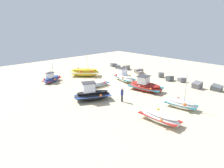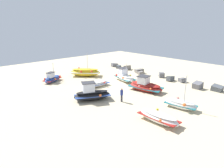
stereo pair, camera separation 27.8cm
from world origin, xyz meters
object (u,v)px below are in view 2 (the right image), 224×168
at_px(person_walking, 122,94).
at_px(fishing_boat_4, 92,94).
at_px(fishing_boat_2, 125,77).
at_px(fishing_boat_7, 98,84).
at_px(fishing_boat_6, 52,78).
at_px(fishing_boat_5, 145,86).
at_px(fishing_boat_3, 181,104).
at_px(fishing_boat_1, 85,72).
at_px(fishing_boat_0, 159,117).

bearing_deg(person_walking, fishing_boat_4, -39.25).
xyz_separation_m(fishing_boat_2, fishing_boat_7, (-0.60, -4.72, -0.26)).
bearing_deg(fishing_boat_6, fishing_boat_4, 64.04).
distance_m(fishing_boat_2, fishing_boat_4, 9.01).
relative_size(fishing_boat_4, fishing_boat_5, 0.93).
xyz_separation_m(fishing_boat_2, fishing_boat_5, (5.03, -1.35, 0.02)).
bearing_deg(fishing_boat_3, fishing_boat_6, 7.19).
distance_m(fishing_boat_2, fishing_boat_6, 10.99).
relative_size(fishing_boat_1, fishing_boat_3, 1.34).
relative_size(fishing_boat_0, person_walking, 2.44).
bearing_deg(fishing_boat_5, fishing_boat_7, 20.97).
distance_m(fishing_boat_0, fishing_boat_3, 4.19).
xyz_separation_m(fishing_boat_2, fishing_boat_3, (11.07, -3.15, -0.17)).
relative_size(fishing_boat_2, person_walking, 2.58).
relative_size(fishing_boat_6, person_walking, 2.17).
xyz_separation_m(fishing_boat_1, person_walking, (12.09, -3.58, 0.25)).
height_order(fishing_boat_3, fishing_boat_4, fishing_boat_3).
distance_m(fishing_boat_6, person_walking, 12.88).
height_order(fishing_boat_5, person_walking, fishing_boat_5).
bearing_deg(fishing_boat_7, fishing_boat_5, 124.41).
bearing_deg(fishing_boat_7, person_walking, 78.81).
bearing_deg(fishing_boat_3, fishing_boat_5, -25.48).
distance_m(fishing_boat_5, fishing_boat_7, 6.57).
height_order(fishing_boat_0, person_walking, person_walking).
height_order(fishing_boat_5, fishing_boat_7, fishing_boat_5).
xyz_separation_m(fishing_boat_7, person_walking, (6.23, -1.64, 0.55)).
distance_m(fishing_boat_2, fishing_boat_7, 4.76).
relative_size(fishing_boat_5, fishing_boat_7, 1.42).
xyz_separation_m(fishing_boat_4, fishing_boat_7, (-3.52, 3.80, -0.35)).
bearing_deg(fishing_boat_4, person_walking, 154.55).
bearing_deg(fishing_boat_2, fishing_boat_3, 177.44).
bearing_deg(fishing_boat_6, fishing_boat_1, 148.42).
xyz_separation_m(fishing_boat_1, fishing_boat_6, (-0.62, -5.62, -0.15)).
bearing_deg(fishing_boat_0, fishing_boat_5, 135.53).
xyz_separation_m(fishing_boat_2, fishing_boat_6, (-7.09, -8.39, -0.12)).
distance_m(fishing_boat_1, fishing_boat_7, 6.18).
height_order(fishing_boat_2, fishing_boat_4, fishing_boat_2).
relative_size(fishing_boat_0, fishing_boat_2, 0.94).
bearing_deg(fishing_boat_1, fishing_boat_0, 122.50).
xyz_separation_m(fishing_boat_3, fishing_boat_4, (-8.16, -5.37, 0.26)).
bearing_deg(fishing_boat_7, fishing_boat_6, -56.86).
relative_size(fishing_boat_1, fishing_boat_4, 1.08).
bearing_deg(fishing_boat_0, fishing_boat_4, -172.40).
distance_m(fishing_boat_0, fishing_boat_5, 8.62).
xyz_separation_m(fishing_boat_5, person_walking, (0.59, -5.01, 0.27)).
bearing_deg(fishing_boat_6, fishing_boat_0, 68.07).
bearing_deg(fishing_boat_0, fishing_boat_7, 167.03).
relative_size(fishing_boat_1, fishing_boat_6, 1.39).
height_order(fishing_boat_0, fishing_boat_3, fishing_boat_3).
xyz_separation_m(fishing_boat_0, fishing_boat_1, (-17.70, 4.56, 0.22)).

